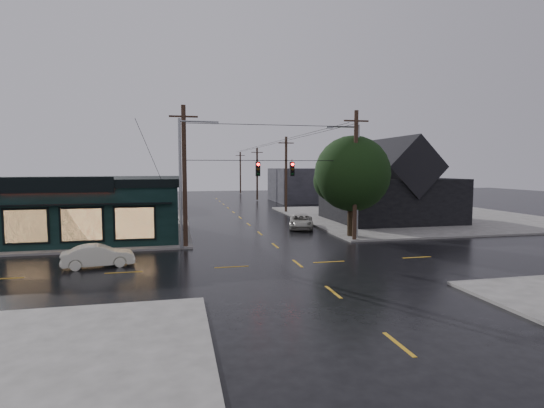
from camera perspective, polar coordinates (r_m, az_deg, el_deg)
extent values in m
plane|color=black|center=(25.89, 3.46, -7.99)|extent=(160.00, 160.00, 0.00)
cube|color=#61605B|center=(46.46, -28.76, -2.73)|extent=(28.00, 28.00, 0.15)
cube|color=#61605B|center=(52.14, 18.69, -1.60)|extent=(28.00, 28.00, 0.15)
cube|color=black|center=(38.25, -24.61, -0.81)|extent=(16.00, 12.00, 4.20)
cube|color=black|center=(38.10, -24.74, 2.78)|extent=(16.30, 12.30, 0.60)
cube|color=#FF1E14|center=(32.16, -27.01, 2.28)|extent=(7.00, 0.16, 0.90)
cube|color=black|center=(46.86, 15.44, 0.63)|extent=(12.00, 11.00, 4.50)
cylinder|color=black|center=(35.56, 10.68, -1.23)|extent=(0.70, 0.70, 3.74)
sphere|color=black|center=(35.36, 10.76, 4.04)|extent=(6.20, 6.20, 6.20)
cylinder|color=black|center=(31.53, 0.24, 5.87)|extent=(13.00, 0.04, 0.04)
cube|color=#302823|center=(64.72, -18.79, 1.51)|extent=(12.00, 10.00, 4.40)
cube|color=#28292E|center=(73.02, 5.78, 2.59)|extent=(14.00, 12.00, 5.60)
imported|color=silver|center=(26.83, -22.30, -6.46)|extent=(4.17, 2.03, 1.32)
imported|color=#A9A79C|center=(40.18, 3.94, -2.40)|extent=(3.41, 5.14, 1.31)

